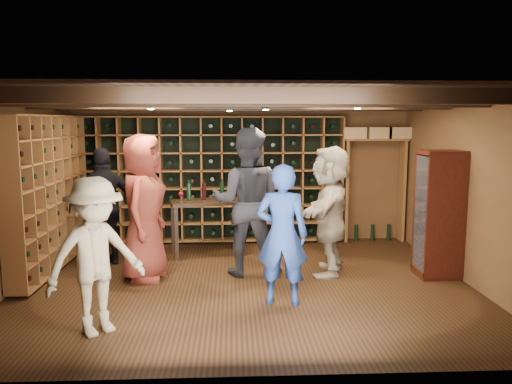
{
  "coord_description": "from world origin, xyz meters",
  "views": [
    {
      "loc": [
        -0.16,
        -6.52,
        2.18
      ],
      "look_at": [
        0.16,
        0.2,
        1.22
      ],
      "focal_mm": 35.0,
      "sensor_mm": 36.0,
      "label": 1
    }
  ],
  "objects_px": {
    "display_cabinet": "(439,216)",
    "guest_woman_black": "(105,207)",
    "man_grey_suit": "(247,202)",
    "guest_beige": "(330,210)",
    "tasting_table": "(208,207)",
    "man_blue_shirt": "(282,235)",
    "guest_khaki": "(95,257)",
    "guest_red_floral": "(143,208)"
  },
  "relations": [
    {
      "from": "display_cabinet",
      "to": "guest_woman_black",
      "type": "xyz_separation_m",
      "value": [
        -4.81,
        0.83,
        0.04
      ]
    },
    {
      "from": "display_cabinet",
      "to": "man_grey_suit",
      "type": "distance_m",
      "value": 2.69
    },
    {
      "from": "guest_beige",
      "to": "tasting_table",
      "type": "height_order",
      "value": "guest_beige"
    },
    {
      "from": "display_cabinet",
      "to": "man_blue_shirt",
      "type": "bearing_deg",
      "value": -157.0
    },
    {
      "from": "man_grey_suit",
      "to": "guest_woman_black",
      "type": "bearing_deg",
      "value": -7.77
    },
    {
      "from": "display_cabinet",
      "to": "man_blue_shirt",
      "type": "xyz_separation_m",
      "value": [
        -2.29,
        -0.97,
        -0.01
      ]
    },
    {
      "from": "display_cabinet",
      "to": "guest_beige",
      "type": "bearing_deg",
      "value": 171.97
    },
    {
      "from": "guest_khaki",
      "to": "display_cabinet",
      "type": "bearing_deg",
      "value": -17.6
    },
    {
      "from": "display_cabinet",
      "to": "guest_woman_black",
      "type": "distance_m",
      "value": 4.88
    },
    {
      "from": "guest_woman_black",
      "to": "tasting_table",
      "type": "distance_m",
      "value": 1.61
    },
    {
      "from": "display_cabinet",
      "to": "man_blue_shirt",
      "type": "distance_m",
      "value": 2.49
    },
    {
      "from": "display_cabinet",
      "to": "man_grey_suit",
      "type": "relative_size",
      "value": 0.84
    },
    {
      "from": "guest_red_floral",
      "to": "guest_khaki",
      "type": "xyz_separation_m",
      "value": [
        -0.17,
        -1.8,
        -0.19
      ]
    },
    {
      "from": "display_cabinet",
      "to": "guest_woman_black",
      "type": "bearing_deg",
      "value": 170.21
    },
    {
      "from": "man_grey_suit",
      "to": "guest_khaki",
      "type": "height_order",
      "value": "man_grey_suit"
    },
    {
      "from": "man_blue_shirt",
      "to": "tasting_table",
      "type": "distance_m",
      "value": 2.5
    },
    {
      "from": "man_grey_suit",
      "to": "display_cabinet",
      "type": "bearing_deg",
      "value": -176.8
    },
    {
      "from": "display_cabinet",
      "to": "man_grey_suit",
      "type": "xyz_separation_m",
      "value": [
        -2.68,
        0.23,
        0.19
      ]
    },
    {
      "from": "guest_red_floral",
      "to": "guest_beige",
      "type": "distance_m",
      "value": 2.61
    },
    {
      "from": "guest_beige",
      "to": "guest_red_floral",
      "type": "bearing_deg",
      "value": -68.58
    },
    {
      "from": "man_blue_shirt",
      "to": "guest_khaki",
      "type": "relative_size",
      "value": 1.04
    },
    {
      "from": "guest_red_floral",
      "to": "guest_woman_black",
      "type": "xyz_separation_m",
      "value": [
        -0.71,
        0.76,
        -0.11
      ]
    },
    {
      "from": "display_cabinet",
      "to": "guest_red_floral",
      "type": "distance_m",
      "value": 4.1
    },
    {
      "from": "man_blue_shirt",
      "to": "man_grey_suit",
      "type": "relative_size",
      "value": 0.81
    },
    {
      "from": "guest_red_floral",
      "to": "guest_woman_black",
      "type": "bearing_deg",
      "value": 50.45
    },
    {
      "from": "guest_khaki",
      "to": "guest_beige",
      "type": "xyz_separation_m",
      "value": [
        2.78,
        1.94,
        0.11
      ]
    },
    {
      "from": "display_cabinet",
      "to": "man_blue_shirt",
      "type": "relative_size",
      "value": 1.04
    },
    {
      "from": "guest_red_floral",
      "to": "guest_beige",
      "type": "height_order",
      "value": "guest_red_floral"
    },
    {
      "from": "guest_woman_black",
      "to": "tasting_table",
      "type": "xyz_separation_m",
      "value": [
        1.52,
        0.49,
        -0.1
      ]
    },
    {
      "from": "tasting_table",
      "to": "display_cabinet",
      "type": "bearing_deg",
      "value": -34.57
    },
    {
      "from": "guest_red_floral",
      "to": "display_cabinet",
      "type": "bearing_deg",
      "value": -83.52
    },
    {
      "from": "guest_woman_black",
      "to": "tasting_table",
      "type": "height_order",
      "value": "guest_woman_black"
    },
    {
      "from": "man_grey_suit",
      "to": "guest_woman_black",
      "type": "relative_size",
      "value": 1.17
    },
    {
      "from": "guest_khaki",
      "to": "guest_red_floral",
      "type": "bearing_deg",
      "value": 44.89
    },
    {
      "from": "man_grey_suit",
      "to": "guest_red_floral",
      "type": "xyz_separation_m",
      "value": [
        -1.43,
        -0.16,
        -0.04
      ]
    },
    {
      "from": "guest_red_floral",
      "to": "tasting_table",
      "type": "xyz_separation_m",
      "value": [
        0.81,
        1.25,
        -0.21
      ]
    },
    {
      "from": "man_grey_suit",
      "to": "guest_beige",
      "type": "bearing_deg",
      "value": -172.72
    },
    {
      "from": "man_blue_shirt",
      "to": "guest_khaki",
      "type": "xyz_separation_m",
      "value": [
        -1.98,
        -0.75,
        -0.03
      ]
    },
    {
      "from": "guest_woman_black",
      "to": "display_cabinet",
      "type": "bearing_deg",
      "value": 150.54
    },
    {
      "from": "guest_red_floral",
      "to": "guest_woman_black",
      "type": "height_order",
      "value": "guest_red_floral"
    },
    {
      "from": "man_blue_shirt",
      "to": "man_grey_suit",
      "type": "distance_m",
      "value": 1.27
    },
    {
      "from": "man_grey_suit",
      "to": "tasting_table",
      "type": "relative_size",
      "value": 1.62
    }
  ]
}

